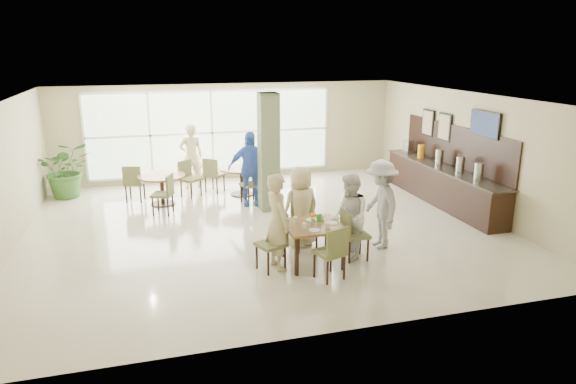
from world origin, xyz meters
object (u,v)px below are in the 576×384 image
object	(u,v)px
adult_b	(270,164)
adult_a	(250,169)
adult_standing	(191,156)
buffet_counter	(442,182)
round_table_left	(162,182)
teen_far	(301,207)
main_table	(313,229)
teen_right	(350,217)
round_table_right	(242,173)
teen_standing	(381,204)
teen_left	(278,222)
potted_plant	(66,169)

from	to	relation	value
adult_b	adult_a	bearing A→B (deg)	-29.76
adult_standing	adult_a	bearing A→B (deg)	115.63
adult_b	adult_standing	world-z (taller)	adult_standing
buffet_counter	adult_a	world-z (taller)	buffet_counter
round_table_left	teen_far	world-z (taller)	teen_far
main_table	teen_right	bearing A→B (deg)	4.45
teen_far	adult_standing	bearing A→B (deg)	-84.63
round_table_right	teen_standing	xyz separation A→B (m)	(1.91, -4.39, 0.28)
main_table	buffet_counter	xyz separation A→B (m)	(4.31, 2.68, -0.11)
buffet_counter	round_table_left	bearing A→B (deg)	165.07
teen_left	adult_b	size ratio (longest dim) A/B	1.11
buffet_counter	teen_standing	xyz separation A→B (m)	(-2.79, -2.26, 0.32)
main_table	teen_standing	size ratio (longest dim) A/B	0.58
teen_right	adult_b	bearing A→B (deg)	-170.01
teen_standing	adult_b	bearing A→B (deg)	-163.65
teen_far	teen_right	bearing A→B (deg)	116.12
main_table	teen_standing	bearing A→B (deg)	15.20
round_table_right	adult_standing	xyz separation A→B (m)	(-1.20, 1.07, 0.31)
buffet_counter	teen_left	xyz separation A→B (m)	(-4.97, -2.69, 0.31)
buffet_counter	adult_b	size ratio (longest dim) A/B	3.02
teen_left	teen_far	xyz separation A→B (m)	(0.71, 0.91, -0.06)
teen_far	adult_a	size ratio (longest dim) A/B	0.87
teen_left	teen_far	world-z (taller)	teen_left
buffet_counter	adult_standing	distance (m)	6.71
teen_right	adult_b	world-z (taller)	teen_right
buffet_counter	round_table_right	bearing A→B (deg)	155.65
teen_far	adult_standing	distance (m)	5.24
teen_far	teen_standing	size ratio (longest dim) A/B	0.92
round_table_left	adult_a	xyz separation A→B (m)	(2.11, -0.63, 0.34)
round_table_right	teen_left	distance (m)	4.83
teen_left	adult_a	size ratio (longest dim) A/B	0.94
potted_plant	teen_standing	distance (m)	8.33
round_table_right	potted_plant	bearing A→B (deg)	166.92
adult_standing	adult_b	bearing A→B (deg)	147.71
teen_standing	teen_far	bearing A→B (deg)	-105.82
potted_plant	teen_left	distance (m)	7.17
main_table	adult_a	distance (m)	3.88
round_table_right	adult_b	distance (m)	0.82
buffet_counter	adult_a	bearing A→B (deg)	165.82
main_table	teen_right	xyz separation A→B (m)	(0.73, 0.06, 0.14)
main_table	adult_standing	distance (m)	6.08
potted_plant	adult_a	size ratio (longest dim) A/B	0.80
round_table_left	buffet_counter	bearing A→B (deg)	-14.93
teen_right	adult_b	size ratio (longest dim) A/B	1.04
adult_standing	round_table_right	bearing A→B (deg)	132.54
teen_far	teen_right	size ratio (longest dim) A/B	0.99
round_table_left	buffet_counter	world-z (taller)	buffet_counter
teen_right	adult_a	distance (m)	3.95
teen_standing	adult_a	bearing A→B (deg)	-149.04
main_table	adult_a	xyz separation A→B (m)	(-0.36, 3.86, 0.26)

